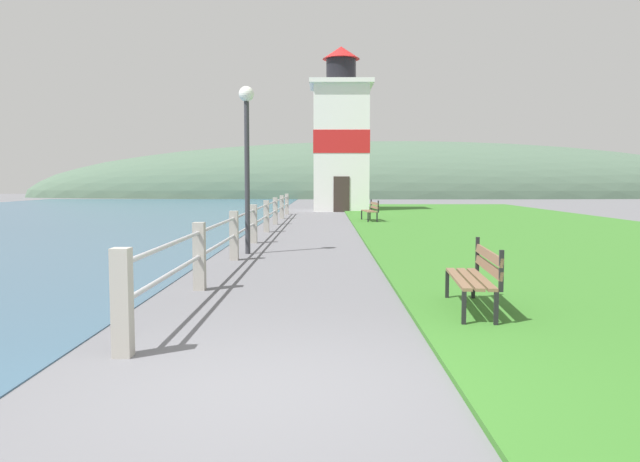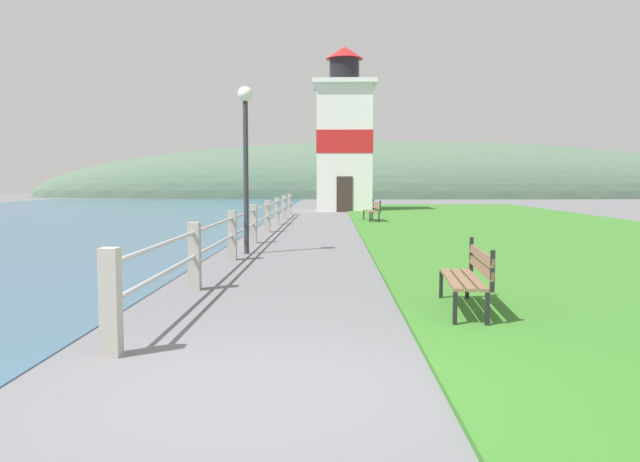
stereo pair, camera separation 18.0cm
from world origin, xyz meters
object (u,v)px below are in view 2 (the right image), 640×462
at_px(lighthouse, 344,140).
at_px(lamp_post, 246,139).
at_px(park_bench_near, 469,274).
at_px(park_bench_midway, 373,209).

distance_m(lighthouse, lamp_post, 22.07).
distance_m(park_bench_near, lamp_post, 8.09).
height_order(lighthouse, lamp_post, lighthouse).
relative_size(park_bench_near, lighthouse, 0.19).
distance_m(park_bench_midway, lighthouse, 10.91).
relative_size(park_bench_midway, lighthouse, 0.19).
distance_m(park_bench_near, park_bench_midway, 18.39).
xyz_separation_m(park_bench_midway, lamp_post, (-3.81, -11.61, 2.20)).
bearing_deg(lighthouse, lamp_post, -97.25).
bearing_deg(park_bench_midway, lamp_post, 66.45).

